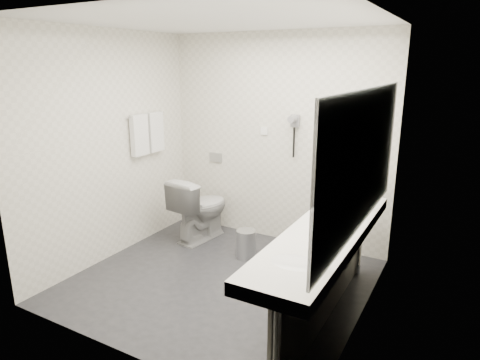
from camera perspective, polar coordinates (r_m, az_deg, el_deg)
The scene contains 31 objects.
floor at distance 4.42m, azimuth -2.72°, elevation -13.44°, with size 2.80×2.80×0.00m, color #27272C.
ceiling at distance 3.89m, azimuth -3.22°, elevation 20.82°, with size 2.80×2.80×0.00m, color white.
wall_back at distance 5.10m, azimuth 4.86°, elevation 5.40°, with size 2.80×2.80×0.00m, color silver.
wall_front at distance 2.99m, azimuth -16.29°, elevation -2.39°, with size 2.80×2.80×0.00m, color silver.
wall_left at distance 4.85m, azimuth -17.15°, elevation 4.25°, with size 2.60×2.60×0.00m, color silver.
wall_right at distance 3.46m, azimuth 17.12°, elevation -0.08°, with size 2.60×2.60×0.00m, color silver.
vanity_counter at distance 3.48m, azimuth 11.36°, elevation -7.41°, with size 0.55×2.20×0.10m, color white.
vanity_panel at distance 3.66m, azimuth 11.39°, elevation -13.62°, with size 0.03×2.15×0.75m, color gray.
vanity_post_near at distance 2.83m, azimuth 4.86°, elevation -23.02°, with size 0.06×0.06×0.75m, color silver.
vanity_post_far at distance 4.56m, azimuth 15.87°, elevation -7.86°, with size 0.06×0.06×0.75m, color silver.
mirror at distance 3.22m, azimuth 16.36°, elevation 2.55°, with size 0.02×2.20×1.05m, color #B2BCC6.
basin_near at distance 2.91m, azimuth 7.31°, elevation -11.23°, with size 0.40×0.31×0.05m, color white.
basin_far at distance 4.06m, azimuth 14.27°, elevation -3.74°, with size 0.40×0.31×0.05m, color white.
faucet_near at distance 2.81m, azimuth 11.12°, elevation -10.35°, with size 0.04×0.04×0.15m, color silver.
faucet_far at distance 3.99m, azimuth 17.05°, elevation -2.92°, with size 0.04×0.04×0.15m, color silver.
soap_bottle_a at distance 3.53m, azimuth 12.77°, elevation -5.28°, with size 0.05×0.05×0.12m, color white.
soap_bottle_b at distance 3.57m, azimuth 12.99°, elevation -5.31°, with size 0.07×0.07×0.09m, color white.
glass_left at distance 3.60m, azimuth 14.39°, elevation -5.01°, with size 0.06×0.06×0.11m, color silver.
glass_right at distance 3.77m, azimuth 14.96°, elevation -4.15°, with size 0.06×0.06×0.11m, color silver.
toilet at distance 5.28m, azimuth -5.37°, elevation -3.78°, with size 0.45×0.79×0.80m, color white.
flush_plate at distance 5.54m, azimuth -3.31°, elevation 3.08°, with size 0.18×0.02×0.12m, color #B2B5BA.
pedal_bin at distance 4.84m, azimuth 0.83°, elevation -8.70°, with size 0.22×0.22×0.31m, color #B2B5BA.
bin_lid at distance 4.77m, azimuth 0.84°, elevation -6.92°, with size 0.22×0.22×0.01m, color #B2B5BA.
towel_rail at distance 5.16m, azimuth -12.61°, elevation 8.58°, with size 0.02×0.02×0.62m, color silver.
towel_near at distance 5.08m, azimuth -13.43°, elevation 5.92°, with size 0.07×0.24×0.48m, color white.
towel_far at distance 5.29m, azimuth -11.38°, elevation 6.40°, with size 0.07×0.24×0.48m, color white.
dryer_cradle at distance 4.94m, azimuth 7.45°, elevation 7.93°, with size 0.10×0.04×0.14m, color gray.
dryer_barrel at distance 4.87m, azimuth 7.15°, elevation 8.20°, with size 0.08×0.08×0.14m, color gray.
dryer_cord at distance 4.96m, azimuth 7.29°, elevation 5.05°, with size 0.02×0.02×0.35m, color black.
switch_plate_a at distance 5.13m, azimuth 3.30°, elevation 6.63°, with size 0.09×0.02×0.09m, color white.
switch_plate_b at distance 4.87m, azimuth 10.76°, elevation 5.91°, with size 0.09×0.02×0.09m, color white.
Camera 1 is at (2.07, -3.28, 2.13)m, focal length 31.58 mm.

